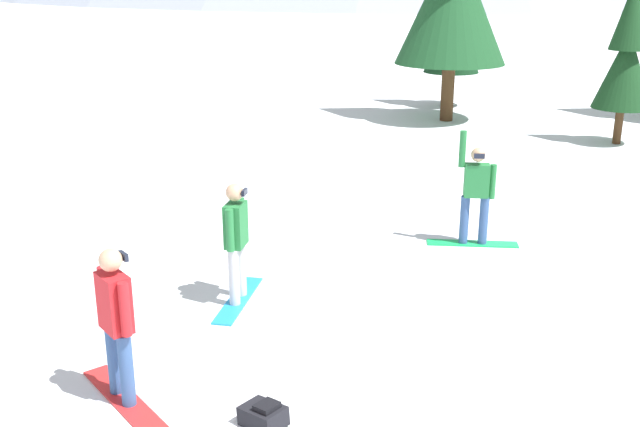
# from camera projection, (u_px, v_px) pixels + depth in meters

# --- Properties ---
(snowboarder_foreground) EXTENTS (1.41, 1.21, 1.74)m
(snowboarder_foreground) POSITION_uv_depth(u_px,v_px,m) (116.00, 323.00, 7.73)
(snowboarder_foreground) COLOR red
(snowboarder_foreground) RESTS_ON ground_plane
(snowboarder_midground) EXTENTS (0.35, 1.60, 1.71)m
(snowboarder_midground) POSITION_uv_depth(u_px,v_px,m) (236.00, 241.00, 10.15)
(snowboarder_midground) COLOR #1E8CD8
(snowboarder_midground) RESTS_ON ground_plane
(snowboarder_background) EXTENTS (1.55, 0.49, 1.95)m
(snowboarder_background) POSITION_uv_depth(u_px,v_px,m) (476.00, 193.00, 12.31)
(snowboarder_background) COLOR #19B259
(snowboarder_background) RESTS_ON ground_plane
(backpack_black) EXTENTS (0.55, 0.49, 0.29)m
(backpack_black) POSITION_uv_depth(u_px,v_px,m) (263.00, 415.00, 7.51)
(backpack_black) COLOR black
(backpack_black) RESTS_ON ground_plane
(pine_tree_young) EXTENTS (1.54, 1.54, 4.35)m
(pine_tree_young) POSITION_uv_depth(u_px,v_px,m) (627.00, 54.00, 19.24)
(pine_tree_young) COLOR #472D19
(pine_tree_young) RESTS_ON ground_plane
(pine_tree_twin) EXTENTS (1.87, 1.87, 5.24)m
(pine_tree_twin) POSITION_uv_depth(u_px,v_px,m) (454.00, 21.00, 24.65)
(pine_tree_twin) COLOR #472D19
(pine_tree_twin) RESTS_ON ground_plane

